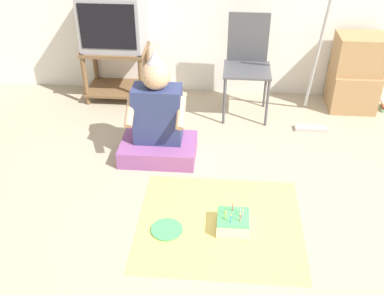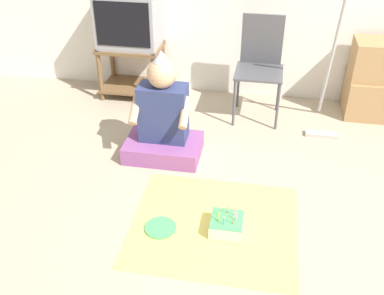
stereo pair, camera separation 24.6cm
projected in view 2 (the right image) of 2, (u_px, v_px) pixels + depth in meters
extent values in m
plane|color=tan|center=(239.00, 247.00, 2.82)|extent=(16.00, 16.00, 0.00)
cube|color=brown|center=(131.00, 47.00, 4.38)|extent=(0.61, 0.44, 0.03)
cube|color=brown|center=(134.00, 86.00, 4.60)|extent=(0.61, 0.44, 0.02)
cylinder|color=brown|center=(100.00, 76.00, 4.40)|extent=(0.04, 0.04, 0.52)
cylinder|color=brown|center=(154.00, 80.00, 4.32)|extent=(0.04, 0.04, 0.52)
cylinder|color=brown|center=(112.00, 62.00, 4.71)|extent=(0.04, 0.04, 0.52)
cylinder|color=brown|center=(163.00, 65.00, 4.63)|extent=(0.04, 0.04, 0.52)
cube|color=#99999E|center=(129.00, 20.00, 4.24)|extent=(0.57, 0.39, 0.51)
cube|color=black|center=(122.00, 25.00, 4.07)|extent=(0.51, 0.01, 0.41)
cube|color=#4C4C51|center=(259.00, 72.00, 3.99)|extent=(0.43, 0.41, 0.02)
cube|color=#4C4C51|center=(263.00, 40.00, 4.02)|extent=(0.37, 0.02, 0.46)
cylinder|color=#4C4C51|center=(234.00, 103.00, 3.99)|extent=(0.02, 0.02, 0.46)
cylinder|color=#4C4C51|center=(278.00, 106.00, 3.93)|extent=(0.02, 0.02, 0.46)
cylinder|color=#4C4C51|center=(238.00, 85.00, 4.29)|extent=(0.02, 0.02, 0.46)
cylinder|color=#4C4C51|center=(279.00, 88.00, 4.23)|extent=(0.02, 0.02, 0.46)
cube|color=#A87F51|center=(368.00, 96.00, 4.20)|extent=(0.43, 0.42, 0.36)
cube|color=#A87F51|center=(377.00, 60.00, 4.01)|extent=(0.43, 0.34, 0.35)
cube|color=#B2ADA3|center=(321.00, 134.00, 3.95)|extent=(0.28, 0.09, 0.03)
cylinder|color=#B7B7BC|center=(332.00, 57.00, 3.77)|extent=(0.03, 0.45, 1.25)
cube|color=#8C4C8C|center=(163.00, 148.00, 3.66)|extent=(0.60, 0.42, 0.14)
cube|color=navy|center=(163.00, 113.00, 3.53)|extent=(0.38, 0.21, 0.46)
sphere|color=tan|center=(162.00, 74.00, 3.35)|extent=(0.22, 0.22, 0.22)
cone|color=silver|center=(161.00, 56.00, 3.28)|extent=(0.12, 0.12, 0.09)
cylinder|color=tan|center=(135.00, 109.00, 3.43)|extent=(0.06, 0.24, 0.20)
cylinder|color=tan|center=(185.00, 113.00, 3.38)|extent=(0.06, 0.24, 0.20)
cube|color=#EAD666|center=(214.00, 225.00, 2.99)|extent=(1.09, 0.98, 0.01)
cube|color=#F4E0C6|center=(227.00, 225.00, 2.92)|extent=(0.21, 0.21, 0.09)
cube|color=#4CB266|center=(227.00, 219.00, 2.89)|extent=(0.21, 0.21, 0.01)
cylinder|color=#E58CCC|center=(236.00, 217.00, 2.87)|extent=(0.01, 0.01, 0.06)
sphere|color=#FFCC4C|center=(237.00, 213.00, 2.85)|extent=(0.01, 0.01, 0.01)
cylinder|color=#E58CCC|center=(234.00, 213.00, 2.91)|extent=(0.01, 0.01, 0.06)
sphere|color=#FFCC4C|center=(235.00, 208.00, 2.89)|extent=(0.01, 0.01, 0.01)
cylinder|color=#EA4C4C|center=(227.00, 210.00, 2.93)|extent=(0.01, 0.01, 0.06)
sphere|color=#FFCC4C|center=(227.00, 206.00, 2.91)|extent=(0.01, 0.01, 0.01)
cylinder|color=#66C666|center=(220.00, 213.00, 2.91)|extent=(0.01, 0.01, 0.06)
sphere|color=#FFCC4C|center=(220.00, 208.00, 2.89)|extent=(0.01, 0.01, 0.01)
cylinder|color=yellow|center=(219.00, 218.00, 2.87)|extent=(0.01, 0.01, 0.06)
sphere|color=#FFCC4C|center=(219.00, 213.00, 2.85)|extent=(0.01, 0.01, 0.01)
cylinder|color=#4C7FE5|center=(224.00, 222.00, 2.84)|extent=(0.01, 0.01, 0.06)
sphere|color=#FFCC4C|center=(224.00, 217.00, 2.82)|extent=(0.01, 0.01, 0.01)
cylinder|color=#EA4C4C|center=(233.00, 221.00, 2.84)|extent=(0.01, 0.01, 0.06)
sphere|color=#FFCC4C|center=(233.00, 217.00, 2.82)|extent=(0.01, 0.01, 0.01)
cylinder|color=#4CB266|center=(160.00, 228.00, 2.96)|extent=(0.21, 0.21, 0.01)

